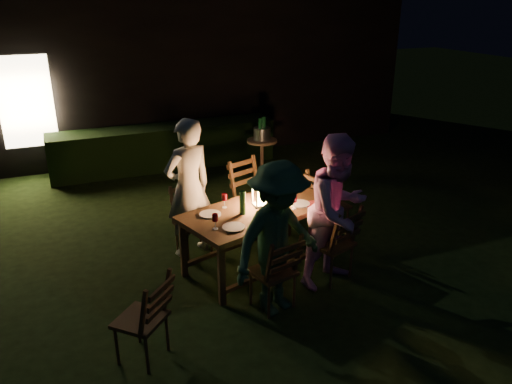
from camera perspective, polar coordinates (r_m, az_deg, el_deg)
name	(u,v)px	position (r m, az deg, el deg)	size (l,w,h in m)	color
garden_envelope	(159,66)	(11.86, -10.98, 13.92)	(40.00, 40.00, 3.20)	black
dining_table	(259,214)	(5.92, 0.36, -2.55)	(2.03, 1.43, 0.76)	#453017
chair_near_left	(274,284)	(5.34, 2.02, -10.47)	(0.51, 0.53, 0.92)	#453017
chair_near_right	(332,256)	(5.89, 8.64, -7.20)	(0.57, 0.59, 0.98)	#453017
chair_far_left	(193,234)	(6.42, -7.18, -4.74)	(0.48, 0.51, 0.93)	#453017
chair_far_right	(253,210)	(6.93, -0.31, -2.10)	(0.62, 0.64, 1.06)	#453017
chair_end	(328,216)	(6.87, 8.21, -2.74)	(0.56, 0.54, 1.00)	#453017
chair_spare	(143,333)	(4.78, -12.74, -15.42)	(0.60, 0.60, 0.92)	#453017
person_house_side	(189,188)	(6.21, -7.72, 0.42)	(0.65, 0.42, 1.77)	white
person_opp_right	(338,211)	(5.60, 9.34, -2.15)	(0.86, 0.67, 1.76)	#E69EDB
person_opp_left	(278,240)	(5.04, 2.50, -5.45)	(1.06, 0.61, 1.65)	#2C5838
lantern	(260,194)	(5.89, 0.42, -0.20)	(0.16, 0.16, 0.35)	white
plate_far_left	(210,214)	(5.74, -5.26, -2.54)	(0.25, 0.25, 0.01)	white
plate_near_left	(234,227)	(5.41, -2.58, -4.02)	(0.25, 0.25, 0.01)	white
plate_far_right	(275,193)	(6.31, 2.19, -0.14)	(0.25, 0.25, 0.01)	white
plate_near_right	(300,204)	(6.02, 5.00, -1.34)	(0.25, 0.25, 0.01)	white
wineglass_a	(224,201)	(5.88, -3.63, -1.00)	(0.06, 0.06, 0.18)	#59070F
wineglass_b	(215,222)	(5.36, -4.69, -3.39)	(0.06, 0.06, 0.18)	#59070F
wineglass_c	(294,202)	(5.85, 4.39, -1.17)	(0.06, 0.06, 0.18)	#59070F
wineglass_d	(287,185)	(6.36, 3.58, 0.80)	(0.06, 0.06, 0.18)	#59070F
wineglass_e	(270,212)	(5.58, 1.58, -2.26)	(0.06, 0.06, 0.18)	silver
bottle_table	(242,203)	(5.68, -1.55, -1.23)	(0.07, 0.07, 0.28)	#0F471E
napkin_left	(267,220)	(5.57, 1.32, -3.23)	(0.18, 0.14, 0.01)	red
napkin_right	(310,204)	(6.03, 6.21, -1.34)	(0.18, 0.14, 0.01)	red
phone	(233,232)	(5.32, -2.65, -4.55)	(0.14, 0.07, 0.01)	black
side_table	(262,144)	(8.86, 0.69, 5.46)	(0.53, 0.53, 0.72)	olive
ice_bucket	(262,134)	(8.81, 0.69, 6.68)	(0.30, 0.30, 0.22)	#A5A8AD
bottle_bucket_a	(260,132)	(8.74, 0.49, 6.90)	(0.07, 0.07, 0.32)	#0F471E
bottle_bucket_b	(264,130)	(8.85, 0.89, 7.09)	(0.07, 0.07, 0.32)	#0F471E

